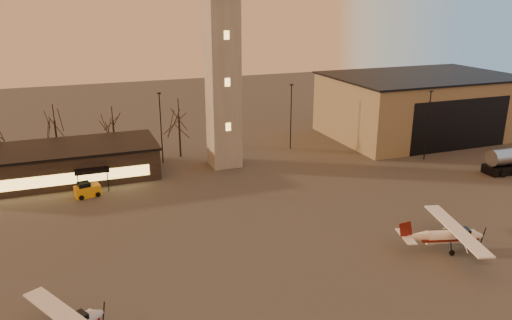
{
  "coord_description": "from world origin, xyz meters",
  "views": [
    {
      "loc": [
        -19.49,
        -34.25,
        22.46
      ],
      "look_at": [
        -1.67,
        13.0,
        6.05
      ],
      "focal_mm": 35.0,
      "sensor_mm": 36.0,
      "label": 1
    }
  ],
  "objects_px": {
    "control_tower": "(222,47)",
    "service_cart": "(87,191)",
    "terminal": "(57,163)",
    "hangar": "(420,105)",
    "cessna_front": "(451,239)"
  },
  "relations": [
    {
      "from": "service_cart",
      "to": "hangar",
      "type": "bearing_deg",
      "value": -1.87
    },
    {
      "from": "control_tower",
      "to": "terminal",
      "type": "relative_size",
      "value": 1.28
    },
    {
      "from": "terminal",
      "to": "control_tower",
      "type": "bearing_deg",
      "value": -5.15
    },
    {
      "from": "cessna_front",
      "to": "service_cart",
      "type": "height_order",
      "value": "cessna_front"
    },
    {
      "from": "cessna_front",
      "to": "terminal",
      "type": "bearing_deg",
      "value": 151.54
    },
    {
      "from": "hangar",
      "to": "cessna_front",
      "type": "bearing_deg",
      "value": -123.68
    },
    {
      "from": "control_tower",
      "to": "terminal",
      "type": "distance_m",
      "value": 26.24
    },
    {
      "from": "hangar",
      "to": "cessna_front",
      "type": "xyz_separation_m",
      "value": [
        -23.55,
        -35.34,
        -4.12
      ]
    },
    {
      "from": "terminal",
      "to": "service_cart",
      "type": "xyz_separation_m",
      "value": [
        3.19,
        -7.57,
        -1.47
      ]
    },
    {
      "from": "control_tower",
      "to": "hangar",
      "type": "xyz_separation_m",
      "value": [
        36.0,
        3.98,
        -11.17
      ]
    },
    {
      "from": "hangar",
      "to": "service_cart",
      "type": "xyz_separation_m",
      "value": [
        -54.81,
        -9.57,
        -4.46
      ]
    },
    {
      "from": "control_tower",
      "to": "service_cart",
      "type": "height_order",
      "value": "control_tower"
    },
    {
      "from": "terminal",
      "to": "hangar",
      "type": "bearing_deg",
      "value": 1.97
    },
    {
      "from": "control_tower",
      "to": "terminal",
      "type": "xyz_separation_m",
      "value": [
        -21.99,
        1.98,
        -14.17
      ]
    },
    {
      "from": "control_tower",
      "to": "hangar",
      "type": "bearing_deg",
      "value": 6.31
    }
  ]
}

